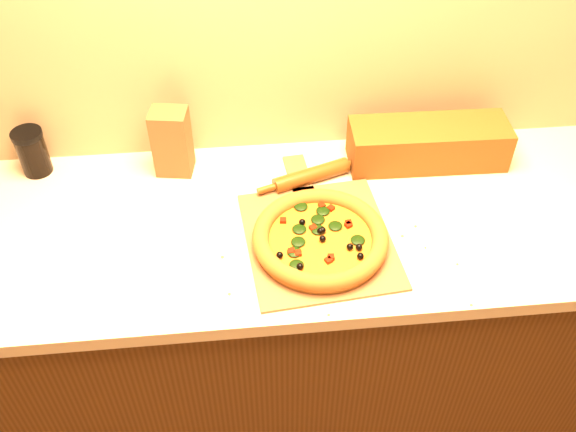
# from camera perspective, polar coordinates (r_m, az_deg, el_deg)

# --- Properties ---
(cabinet) EXTENTS (2.80, 0.65, 0.86)m
(cabinet) POSITION_cam_1_polar(r_m,az_deg,el_deg) (2.06, 0.99, -9.55)
(cabinet) COLOR #482A0F
(cabinet) RESTS_ON ground
(countertop) EXTENTS (2.84, 0.68, 0.04)m
(countertop) POSITION_cam_1_polar(r_m,az_deg,el_deg) (1.72, 1.18, -0.66)
(countertop) COLOR beige
(countertop) RESTS_ON cabinet
(pizza_peel) EXTENTS (0.40, 0.56, 0.01)m
(pizza_peel) POSITION_cam_1_polar(r_m,az_deg,el_deg) (1.65, 2.63, -1.73)
(pizza_peel) COLOR brown
(pizza_peel) RESTS_ON countertop
(pizza) EXTENTS (0.34, 0.34, 0.05)m
(pizza) POSITION_cam_1_polar(r_m,az_deg,el_deg) (1.61, 2.88, -2.00)
(pizza) COLOR #AA6F2A
(pizza) RESTS_ON pizza_peel
(rolling_pin) EXTENTS (0.31, 0.12, 0.04)m
(rolling_pin) POSITION_cam_1_polar(r_m,az_deg,el_deg) (1.80, 2.09, 3.63)
(rolling_pin) COLOR #5C310F
(rolling_pin) RESTS_ON countertop
(bread_bag) EXTENTS (0.45, 0.16, 0.12)m
(bread_bag) POSITION_cam_1_polar(r_m,az_deg,el_deg) (1.89, 12.34, 6.29)
(bread_bag) COLOR brown
(bread_bag) RESTS_ON countertop
(paper_bag) EXTENTS (0.11, 0.09, 0.20)m
(paper_bag) POSITION_cam_1_polar(r_m,az_deg,el_deg) (1.82, -10.27, 6.51)
(paper_bag) COLOR brown
(paper_bag) RESTS_ON countertop
(dark_jar) EXTENTS (0.09, 0.09, 0.14)m
(dark_jar) POSITION_cam_1_polar(r_m,az_deg,el_deg) (1.94, -21.77, 5.33)
(dark_jar) COLOR black
(dark_jar) RESTS_ON countertop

